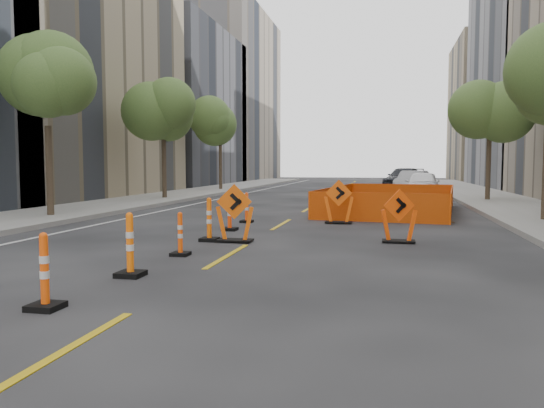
% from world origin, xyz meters
% --- Properties ---
extents(ground_plane, '(140.00, 140.00, 0.00)m').
position_xyz_m(ground_plane, '(0.00, 0.00, 0.00)').
color(ground_plane, black).
extents(sidewalk_left, '(4.00, 90.00, 0.15)m').
position_xyz_m(sidewalk_left, '(-9.00, 12.00, 0.07)').
color(sidewalk_left, gray).
rests_on(sidewalk_left, ground).
extents(bld_left_d, '(12.00, 16.00, 14.00)m').
position_xyz_m(bld_left_d, '(-17.00, 39.20, 7.00)').
color(bld_left_d, '#4C4C51').
rests_on(bld_left_d, ground).
extents(bld_left_e, '(12.00, 20.00, 20.00)m').
position_xyz_m(bld_left_e, '(-17.00, 55.60, 10.00)').
color(bld_left_e, gray).
rests_on(bld_left_e, ground).
extents(bld_right_e, '(12.00, 14.00, 16.00)m').
position_xyz_m(bld_right_e, '(17.00, 58.60, 8.00)').
color(bld_right_e, tan).
rests_on(bld_right_e, ground).
extents(tree_l_b, '(2.80, 2.80, 5.95)m').
position_xyz_m(tree_l_b, '(-8.40, 10.00, 4.53)').
color(tree_l_b, '#382B1E').
rests_on(tree_l_b, ground).
extents(tree_l_c, '(2.80, 2.80, 5.95)m').
position_xyz_m(tree_l_c, '(-8.40, 20.00, 4.53)').
color(tree_l_c, '#382B1E').
rests_on(tree_l_c, ground).
extents(tree_l_d, '(2.80, 2.80, 5.95)m').
position_xyz_m(tree_l_d, '(-8.40, 30.00, 4.53)').
color(tree_l_d, '#382B1E').
rests_on(tree_l_d, ground).
extents(tree_r_c, '(2.80, 2.80, 5.95)m').
position_xyz_m(tree_r_c, '(8.40, 22.00, 4.53)').
color(tree_r_c, '#382B1E').
rests_on(tree_r_c, ground).
extents(channelizer_2, '(0.41, 0.41, 1.05)m').
position_xyz_m(channelizer_2, '(-1.20, -0.52, 0.53)').
color(channelizer_2, '#F44D0A').
rests_on(channelizer_2, ground).
extents(channelizer_3, '(0.44, 0.44, 1.13)m').
position_xyz_m(channelizer_3, '(-1.06, 1.65, 0.56)').
color(channelizer_3, '#FF660A').
rests_on(channelizer_3, ground).
extents(channelizer_4, '(0.37, 0.37, 0.94)m').
position_xyz_m(channelizer_4, '(-1.00, 3.81, 0.47)').
color(channelizer_4, '#F64B0A').
rests_on(channelizer_4, ground).
extents(channelizer_5, '(0.44, 0.44, 1.11)m').
position_xyz_m(channelizer_5, '(-1.09, 5.98, 0.56)').
color(channelizer_5, '#F15F0A').
rests_on(channelizer_5, ground).
extents(channelizer_6, '(0.42, 0.42, 1.08)m').
position_xyz_m(channelizer_6, '(-1.20, 8.15, 0.54)').
color(channelizer_6, '#FF410A').
rests_on(channelizer_6, ground).
extents(channelizer_7, '(0.40, 0.40, 1.01)m').
position_xyz_m(channelizer_7, '(-1.25, 10.32, 0.51)').
color(channelizer_7, '#FF450A').
rests_on(channelizer_7, ground).
extents(chevron_sign_left, '(1.06, 0.75, 1.46)m').
position_xyz_m(chevron_sign_left, '(-0.41, 5.96, 0.73)').
color(chevron_sign_left, '#DD5209').
rests_on(chevron_sign_left, ground).
extents(chevron_sign_center, '(0.98, 0.61, 1.44)m').
position_xyz_m(chevron_sign_center, '(1.79, 10.63, 0.72)').
color(chevron_sign_center, '#EA5109').
rests_on(chevron_sign_center, ground).
extents(chevron_sign_right, '(1.03, 0.84, 1.34)m').
position_xyz_m(chevron_sign_right, '(3.62, 6.72, 0.67)').
color(chevron_sign_right, '#F7490A').
rests_on(chevron_sign_right, ground).
extents(safety_fence, '(5.65, 8.52, 1.00)m').
position_xyz_m(safety_fence, '(3.50, 15.28, 0.50)').
color(safety_fence, orange).
rests_on(safety_fence, ground).
extents(parked_car_near, '(2.33, 4.74, 1.55)m').
position_xyz_m(parked_car_near, '(5.35, 24.37, 0.78)').
color(parked_car_near, white).
rests_on(parked_car_near, ground).
extents(parked_car_mid, '(2.75, 4.81, 1.50)m').
position_xyz_m(parked_car_mid, '(5.08, 29.99, 0.75)').
color(parked_car_mid, '#A8A8AD').
rests_on(parked_car_mid, ground).
extents(parked_car_far, '(3.65, 6.01, 1.63)m').
position_xyz_m(parked_car_far, '(4.71, 35.67, 0.81)').
color(parked_car_far, black).
rests_on(parked_car_far, ground).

